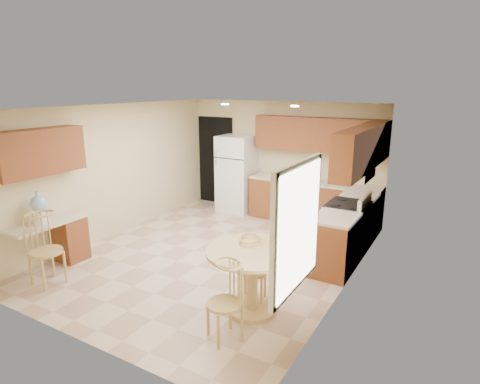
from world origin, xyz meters
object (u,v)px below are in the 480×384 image
Objects in this scene: chair_table_b at (220,298)px; dining_table at (252,272)px; chair_table_a at (250,266)px; stove at (346,228)px; refrigerator at (237,174)px; chair_desk at (38,245)px; water_crock at (39,209)px.

dining_table is at bearing -57.69° from chair_table_b.
stove is at bearing 146.83° from chair_table_a.
refrigerator is 4.14m from chair_table_a.
refrigerator is 4.97m from chair_table_b.
chair_desk reaches higher than dining_table.
dining_table is at bearing -57.11° from refrigerator.
chair_table_b is (-0.52, -3.15, 0.10)m from stove.
chair_table_b is 2.96m from chair_desk.
water_crock is (-3.28, -0.71, 0.46)m from chair_table_a.
water_crock is (-3.40, -0.54, 0.44)m from dining_table.
chair_table_a is 3.03m from chair_desk.
refrigerator is 4.31m from water_crock.
water_crock is (-3.40, 0.20, 0.44)m from chair_table_b.
stove is 1.18× the size of chair_table_b.
water_crock reaches higher than chair_table_b.
stove is 0.94× the size of dining_table.
refrigerator is 4.60m from chair_desk.
refrigerator reaches higher than chair_table_b.
stove reaches higher than chair_table_a.
chair_table_a is (-0.64, -2.25, 0.08)m from stove.
stove is 1.03× the size of chair_desk.
chair_table_b is at bearing -90.00° from dining_table.
chair_desk is (-0.60, -4.55, -0.23)m from refrigerator.
chair_desk is at bearing 35.75° from chair_table_b.
water_crock is at bearing -143.01° from stove.
water_crock is (-1.05, -4.18, 0.13)m from refrigerator.
dining_table is 1.25× the size of chair_table_b.
water_crock is (-0.45, 0.37, 0.36)m from chair_desk.
stove reaches higher than chair_desk.
chair_table_a is at bearing 125.44° from dining_table.
dining_table is 2.24× the size of water_crock.
dining_table is at bearing -102.26° from stove.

